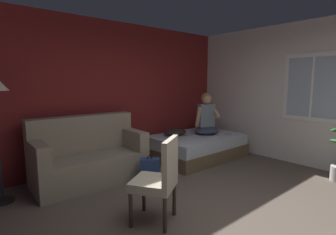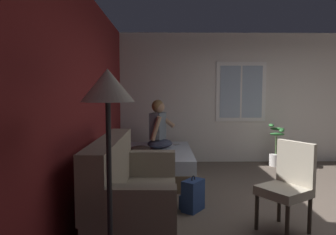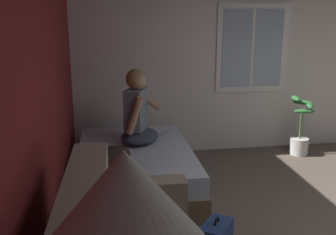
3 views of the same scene
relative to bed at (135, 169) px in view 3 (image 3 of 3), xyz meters
name	(u,v)px [view 3 (image 3 of 3)]	position (x,y,z in m)	size (l,w,h in m)	color
wall_back_accent	(19,113)	(-1.68, 0.84, 1.11)	(10.69, 0.16, 2.70)	maroon
wall_side_with_window	(275,57)	(1.25, -2.16, 1.12)	(0.19, 7.25, 2.70)	silver
bed	(135,169)	(0.00, 0.00, 0.00)	(1.89, 1.31, 0.48)	brown
person_seated	(138,113)	(0.23, -0.06, 0.60)	(0.65, 0.60, 0.88)	#383D51
throw_pillow	(113,155)	(-0.37, 0.25, 0.31)	(0.48, 0.36, 0.14)	#2D231E
cell_phone	(163,133)	(0.54, -0.40, 0.25)	(0.07, 0.14, 0.01)	#B7B7BC
potted_plant	(300,134)	(0.79, -2.41, 0.07)	(0.39, 0.37, 0.85)	silver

